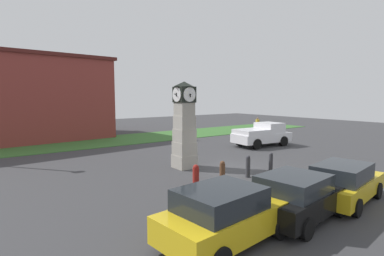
# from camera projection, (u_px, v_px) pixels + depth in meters

# --- Properties ---
(ground_plane) EXTENTS (77.10, 77.10, 0.00)m
(ground_plane) POSITION_uv_depth(u_px,v_px,m) (232.00, 169.00, 16.69)
(ground_plane) COLOR #38383A
(clock_tower) EXTENTS (1.28, 1.23, 4.83)m
(clock_tower) POSITION_uv_depth(u_px,v_px,m) (184.00, 127.00, 16.67)
(clock_tower) COLOR #9F9A90
(clock_tower) RESTS_ON ground_plane
(bollard_near_tower) EXTENTS (0.21, 0.21, 1.12)m
(bollard_near_tower) POSITION_uv_depth(u_px,v_px,m) (271.00, 163.00, 15.58)
(bollard_near_tower) COLOR #333338
(bollard_near_tower) RESTS_ON ground_plane
(bollard_mid_row) EXTENTS (0.22, 0.22, 1.10)m
(bollard_mid_row) POSITION_uv_depth(u_px,v_px,m) (248.00, 166.00, 14.87)
(bollard_mid_row) COLOR #333338
(bollard_mid_row) RESTS_ON ground_plane
(bollard_far_row) EXTENTS (0.26, 0.26, 1.02)m
(bollard_far_row) POSITION_uv_depth(u_px,v_px,m) (222.00, 171.00, 14.03)
(bollard_far_row) COLOR brown
(bollard_far_row) RESTS_ON ground_plane
(bollard_end_row) EXTENTS (0.29, 0.29, 0.95)m
(bollard_end_row) POSITION_uv_depth(u_px,v_px,m) (196.00, 175.00, 13.57)
(bollard_end_row) COLOR maroon
(bollard_end_row) RESTS_ON ground_plane
(car_navy_sedan) EXTENTS (4.19, 2.28, 1.59)m
(car_navy_sedan) POSITION_uv_depth(u_px,v_px,m) (225.00, 214.00, 8.19)
(car_navy_sedan) COLOR gold
(car_navy_sedan) RESTS_ON ground_plane
(car_near_tower) EXTENTS (4.00, 2.36, 1.52)m
(car_near_tower) POSITION_uv_depth(u_px,v_px,m) (296.00, 196.00, 9.76)
(car_near_tower) COLOR black
(car_near_tower) RESTS_ON ground_plane
(car_by_building) EXTENTS (4.39, 2.34, 1.51)m
(car_by_building) POSITION_uv_depth(u_px,v_px,m) (344.00, 182.00, 11.36)
(car_by_building) COLOR gold
(car_by_building) RESTS_ON ground_plane
(pickup_truck) EXTENTS (5.00, 2.57, 1.85)m
(pickup_truck) POSITION_uv_depth(u_px,v_px,m) (262.00, 134.00, 24.25)
(pickup_truck) COLOR silver
(pickup_truck) RESTS_ON ground_plane
(pedestrian_near_bench) EXTENTS (0.40, 0.24, 1.57)m
(pedestrian_near_bench) POSITION_uv_depth(u_px,v_px,m) (257.00, 123.00, 34.47)
(pedestrian_near_bench) COLOR #3F3F47
(pedestrian_near_bench) RESTS_ON ground_plane
(warehouse_blue_far) EXTENTS (18.64, 12.13, 7.68)m
(warehouse_blue_far) POSITION_uv_depth(u_px,v_px,m) (0.00, 98.00, 26.88)
(warehouse_blue_far) COLOR maroon
(warehouse_blue_far) RESTS_ON ground_plane
(grass_verge_far) EXTENTS (46.26, 6.47, 0.04)m
(grass_verge_far) POSITION_uv_depth(u_px,v_px,m) (133.00, 139.00, 28.36)
(grass_verge_far) COLOR #386B2D
(grass_verge_far) RESTS_ON ground_plane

